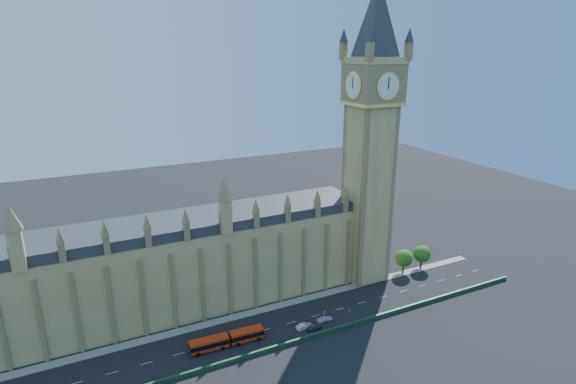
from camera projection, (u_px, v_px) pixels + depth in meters
name	position (u px, v px, depth m)	size (l,w,h in m)	color
ground	(279.00, 326.00, 125.74)	(400.00, 400.00, 0.00)	black
palace_westminster	(169.00, 267.00, 130.07)	(120.00, 20.00, 28.00)	#A78850
elizabeth_tower	(371.00, 116.00, 137.05)	(20.59, 20.59, 105.00)	#A78850
bridge_parapet	(293.00, 342.00, 117.84)	(160.00, 0.60, 1.20)	#1E4C2D
kerb_north	(265.00, 309.00, 133.87)	(160.00, 3.00, 0.16)	gray
tree_east_near	(404.00, 258.00, 154.35)	(6.00, 6.00, 8.50)	#382619
tree_east_far	(422.00, 253.00, 157.67)	(6.00, 6.00, 8.50)	#382619
red_bus	(227.00, 340.00, 116.90)	(19.73, 3.88, 3.34)	red
car_grey	(314.00, 327.00, 124.15)	(1.74, 4.34, 1.48)	#45484D
car_silver	(305.00, 326.00, 124.23)	(1.72, 4.94, 1.63)	#B4B8BD
car_white	(325.00, 319.00, 127.67)	(2.04, 5.01, 1.45)	silver
cone_a	(324.00, 315.00, 130.63)	(0.49, 0.49, 0.66)	black
cone_b	(327.00, 318.00, 128.96)	(0.51, 0.51, 0.70)	black
cone_c	(325.00, 312.00, 131.73)	(0.63, 0.63, 0.79)	black
cone_d	(350.00, 311.00, 132.56)	(0.51, 0.51, 0.64)	black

